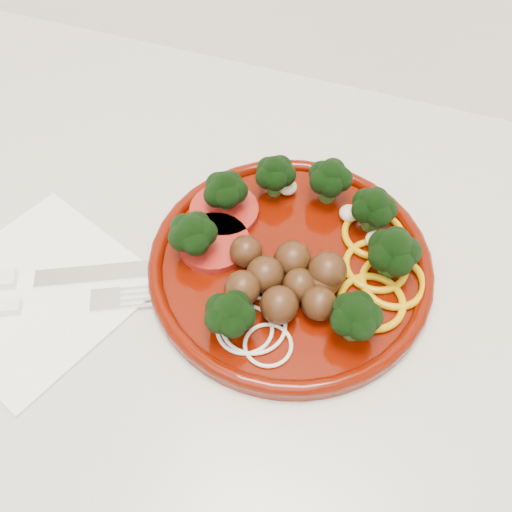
% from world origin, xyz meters
% --- Properties ---
extents(counter, '(2.40, 0.60, 0.90)m').
position_xyz_m(counter, '(0.00, 1.70, 0.45)').
color(counter, silver).
rests_on(counter, ground).
extents(plate, '(0.26, 0.26, 0.06)m').
position_xyz_m(plate, '(0.06, 1.72, 0.92)').
color(plate, '#480901').
rests_on(plate, counter).
extents(napkin, '(0.22, 0.22, 0.00)m').
position_xyz_m(napkin, '(-0.15, 1.61, 0.90)').
color(napkin, white).
rests_on(napkin, counter).
extents(knife, '(0.21, 0.11, 0.01)m').
position_xyz_m(knife, '(-0.18, 1.61, 0.91)').
color(knife, silver).
rests_on(knife, napkin).
extents(fork, '(0.19, 0.10, 0.01)m').
position_xyz_m(fork, '(-0.17, 1.58, 0.91)').
color(fork, white).
rests_on(fork, napkin).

